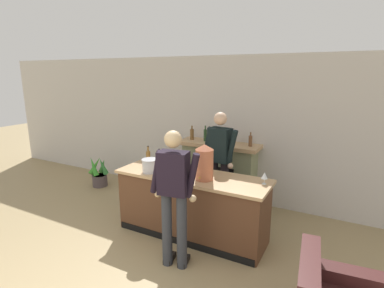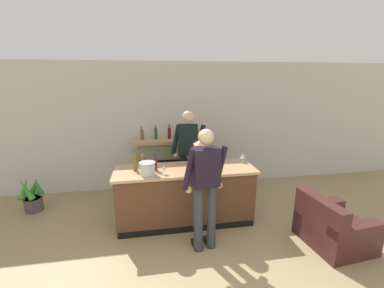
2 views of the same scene
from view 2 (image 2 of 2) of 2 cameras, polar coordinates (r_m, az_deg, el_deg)
name	(u,v)px [view 2 (image 2 of 2)]	position (r m, az deg, el deg)	size (l,w,h in m)	color
wall_back_panel	(165,127)	(5.67, -5.92, 3.88)	(12.00, 0.07, 2.75)	beige
bar_counter	(185,195)	(4.43, -1.50, -11.31)	(2.31, 0.75, 0.97)	#563421
fireplace_stone	(170,164)	(5.62, -4.85, -4.42)	(1.53, 0.52, 1.47)	gray
armchair_black	(331,229)	(4.49, 28.53, -16.25)	(0.88, 0.95, 0.77)	#44201F
potted_plant_corner	(32,196)	(5.69, -31.97, -9.87)	(0.39, 0.42, 0.69)	#4D4244
person_customer	(205,186)	(3.56, 2.97, -9.21)	(0.65, 0.35, 1.78)	#31343B
person_bartender	(188,153)	(4.88, -0.88, -2.11)	(0.65, 0.35, 1.83)	black
copper_dispenser	(201,154)	(4.12, 2.04, -2.32)	(0.26, 0.29, 0.51)	#B96444
ice_bucket_steel	(147,169)	(4.00, -9.91, -5.40)	(0.25, 0.25, 0.20)	silver
wine_bottle_chardonnay_pale	(155,163)	(4.16, -8.22, -4.19)	(0.07, 0.07, 0.27)	maroon
wine_bottle_riesling_slim	(135,162)	(4.20, -12.56, -3.88)	(0.07, 0.07, 0.34)	brown
wine_bottle_cabernet_heavy	(143,160)	(4.33, -10.89, -3.55)	(0.07, 0.07, 0.28)	brown
wine_glass_near_bucket	(243,156)	(4.58, 11.23, -2.66)	(0.09, 0.09, 0.16)	silver
wine_glass_front_left	(164,167)	(3.99, -6.26, -5.20)	(0.07, 0.07, 0.16)	silver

